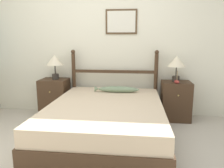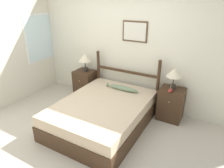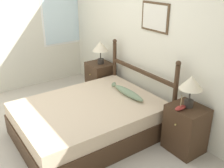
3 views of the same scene
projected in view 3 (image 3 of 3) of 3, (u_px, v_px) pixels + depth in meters
The scene contains 10 objects.
ground_plane at pixel (47, 142), 3.71m from camera, with size 16.00×16.00×0.00m, color #B7AD9E.
wall_back at pixel (143, 37), 4.11m from camera, with size 6.40×0.08×2.55m.
bed at pixel (89, 119), 3.81m from camera, with size 1.50×2.00×0.49m.
headboard at pixel (141, 80), 4.16m from camera, with size 1.51×0.07×1.15m.
nightstand_left at pixel (100, 79), 5.02m from camera, with size 0.47×0.43×0.64m.
nightstand_right at pixel (186, 129), 3.44m from camera, with size 0.47×0.43×0.64m.
table_lamp_left at pixel (100, 47), 4.74m from camera, with size 0.29×0.29×0.42m.
table_lamp_right at pixel (191, 84), 3.21m from camera, with size 0.29×0.29×0.42m.
model_boat at pixel (180, 108), 3.25m from camera, with size 0.08×0.18×0.20m.
fish_pillow at pixel (128, 92), 3.96m from camera, with size 0.71×0.13×0.10m.
Camera 3 is at (3.05, -1.00, 2.24)m, focal length 42.00 mm.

